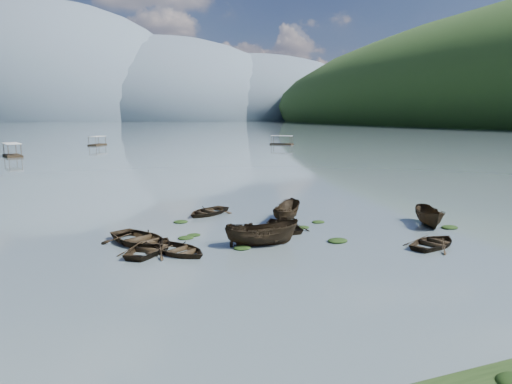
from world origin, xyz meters
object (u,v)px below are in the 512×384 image
object	(u,v)px
pontoon_centre	(97,145)
pontoon_left	(13,157)
rowboat_0	(179,253)
rowboat_3	(283,229)

from	to	relation	value
pontoon_centre	pontoon_left	bearing A→B (deg)	-88.72
rowboat_0	pontoon_centre	distance (m)	105.68
rowboat_3	pontoon_centre	xyz separation A→B (m)	(-9.34, 102.43, 0.00)
pontoon_left	rowboat_3	bearing A→B (deg)	-85.68
rowboat_3	rowboat_0	bearing A→B (deg)	20.10
pontoon_left	rowboat_0	bearing A→B (deg)	-92.13
rowboat_0	pontoon_left	world-z (taller)	pontoon_left
rowboat_3	pontoon_centre	distance (m)	102.86
pontoon_left	pontoon_centre	world-z (taller)	pontoon_left
rowboat_0	pontoon_left	bearing A→B (deg)	73.97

